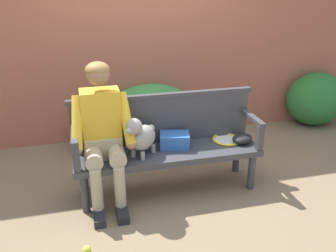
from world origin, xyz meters
The scene contains 15 objects.
ground_plane centered at (0.00, 0.00, 0.00)m, with size 40.00×40.00×0.00m, color #7A664C.
brick_garden_fence centered at (0.00, 1.51, 1.34)m, with size 8.00×0.30×2.68m, color #9E5642.
hedge_bush_far_right centered at (2.43, 1.17, 0.37)m, with size 0.85×0.67×0.75m, color #286B2D.
hedge_bush_mid_right centered at (-0.31, 1.12, 0.30)m, with size 1.08×0.90×0.61m, color #194C1E.
hedge_bush_far_left centered at (0.05, 1.10, 0.38)m, with size 1.17×0.77×0.76m, color #337538.
garden_bench centered at (0.00, 0.00, 0.38)m, with size 1.77×0.48×0.43m.
bench_backrest centered at (0.00, 0.21, 0.69)m, with size 1.81×0.06×0.50m.
bench_armrest_left_end centered at (-0.84, -0.09, 0.63)m, with size 0.06×0.48×0.28m.
bench_armrest_right_end centered at (0.84, -0.09, 0.63)m, with size 0.06×0.48×0.28m.
person_seated centered at (-0.60, -0.01, 0.71)m, with size 0.56×0.64×1.30m.
dog_on_bench centered at (-0.27, -0.05, 0.63)m, with size 0.36×0.35×0.40m.
tennis_racket centered at (0.63, 0.10, 0.44)m, with size 0.33×0.58×0.03m.
baseball_glove centered at (0.75, -0.02, 0.48)m, with size 0.22×0.17×0.09m, color black.
sports_bag centered at (0.08, 0.05, 0.50)m, with size 0.28×0.20×0.14m, color #2856A3.
tennis_ball centered at (-0.82, -0.72, 0.03)m, with size 0.07×0.07×0.07m, color #CCDB33.
Camera 1 is at (-0.74, -2.96, 1.96)m, focal length 38.31 mm.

